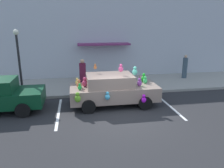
{
  "coord_description": "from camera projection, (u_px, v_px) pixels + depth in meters",
  "views": [
    {
      "loc": [
        -1.97,
        -8.53,
        3.99
      ],
      "look_at": [
        -0.12,
        2.21,
        0.9
      ],
      "focal_mm": 34.88,
      "sensor_mm": 36.0,
      "label": 1
    }
  ],
  "objects": [
    {
      "name": "ground_plane",
      "position": [
        123.0,
        117.0,
        9.5
      ],
      "size": [
        60.0,
        60.0,
        0.0
      ],
      "primitive_type": "plane",
      "color": "#262628"
    },
    {
      "name": "sidewalk",
      "position": [
        107.0,
        85.0,
        14.22
      ],
      "size": [
        24.0,
        4.0,
        0.15
      ],
      "primitive_type": "cube",
      "color": "gray",
      "rests_on": "ground"
    },
    {
      "name": "storefront_building",
      "position": [
        102.0,
        34.0,
        15.4
      ],
      "size": [
        24.0,
        1.25,
        6.4
      ],
      "color": "#B2B7C1",
      "rests_on": "ground"
    },
    {
      "name": "parking_stripe_front",
      "position": [
        169.0,
        105.0,
        10.86
      ],
      "size": [
        0.12,
        3.6,
        0.01
      ],
      "primitive_type": "cube",
      "color": "silver",
      "rests_on": "ground"
    },
    {
      "name": "parking_stripe_rear",
      "position": [
        59.0,
        113.0,
        9.98
      ],
      "size": [
        0.12,
        3.6,
        0.01
      ],
      "primitive_type": "cube",
      "color": "silver",
      "rests_on": "ground"
    },
    {
      "name": "plush_covered_car",
      "position": [
        113.0,
        89.0,
        10.77
      ],
      "size": [
        4.3,
        2.15,
        2.1
      ],
      "color": "gray",
      "rests_on": "ground"
    },
    {
      "name": "teddy_bear_on_sidewalk",
      "position": [
        141.0,
        82.0,
        13.14
      ],
      "size": [
        0.4,
        0.34,
        0.77
      ],
      "color": "pink",
      "rests_on": "sidewalk"
    },
    {
      "name": "street_lamp_post",
      "position": [
        19.0,
        55.0,
        11.39
      ],
      "size": [
        0.28,
        0.28,
        3.5
      ],
      "color": "black",
      "rests_on": "sidewalk"
    },
    {
      "name": "pedestrian_near_shopfront",
      "position": [
        83.0,
        75.0,
        12.94
      ],
      "size": [
        0.39,
        0.39,
        1.78
      ],
      "color": "maroon",
      "rests_on": "sidewalk"
    },
    {
      "name": "pedestrian_walking_past",
      "position": [
        185.0,
        67.0,
        15.47
      ],
      "size": [
        0.34,
        0.34,
        1.65
      ],
      "color": "#3B4D5B",
      "rests_on": "sidewalk"
    }
  ]
}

